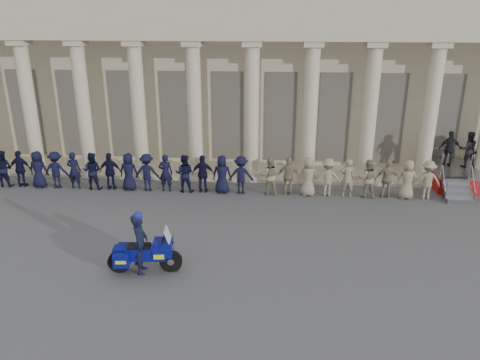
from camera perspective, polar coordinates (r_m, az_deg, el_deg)
The scene contains 6 objects.
ground at distance 15.02m, azimuth -5.52°, elevation -10.14°, with size 90.00×90.00×0.00m, color #414144.
building at distance 27.78m, azimuth -0.45°, elevation 13.83°, with size 40.00×12.50×9.00m.
officer_rank at distance 20.41m, azimuth -6.04°, elevation 0.79°, with size 21.29×0.64×1.68m.
reviewing_stand at distance 23.51m, azimuth 26.90°, elevation 2.41°, with size 3.97×3.88×2.44m.
motorcycle at distance 14.55m, azimuth -11.48°, elevation -8.74°, with size 2.26×0.97×1.45m.
rider at distance 14.40m, azimuth -12.08°, elevation -7.48°, with size 0.53×0.74×2.00m.
Camera 1 is at (2.48, -12.76, 7.53)m, focal length 35.00 mm.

